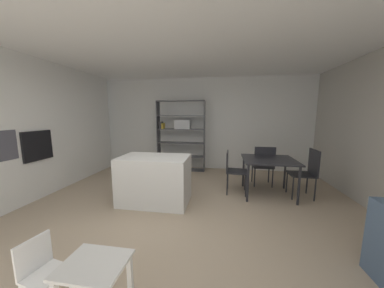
{
  "coord_description": "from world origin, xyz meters",
  "views": [
    {
      "loc": [
        0.81,
        -2.86,
        1.64
      ],
      "look_at": [
        0.15,
        1.22,
        1.03
      ],
      "focal_mm": 18.21,
      "sensor_mm": 36.0,
      "label": 1
    }
  ],
  "objects_px": {
    "child_table": "(95,274)",
    "kitchen_island": "(155,180)",
    "dining_table": "(269,163)",
    "dining_chair_far": "(264,163)",
    "open_bookshelf": "(181,133)",
    "built_in_oven": "(38,146)",
    "dining_chair_island_side": "(232,168)",
    "child_chair_left": "(42,270)",
    "dining_chair_window_side": "(307,169)"
  },
  "relations": [
    {
      "from": "kitchen_island",
      "to": "dining_chair_far",
      "type": "bearing_deg",
      "value": 28.78
    },
    {
      "from": "open_bookshelf",
      "to": "dining_chair_window_side",
      "type": "distance_m",
      "value": 3.34
    },
    {
      "from": "dining_table",
      "to": "dining_chair_far",
      "type": "xyz_separation_m",
      "value": [
        0.0,
        0.5,
        -0.13
      ]
    },
    {
      "from": "built_in_oven",
      "to": "dining_chair_island_side",
      "type": "bearing_deg",
      "value": 13.22
    },
    {
      "from": "child_table",
      "to": "kitchen_island",
      "type": "bearing_deg",
      "value": 96.86
    },
    {
      "from": "kitchen_island",
      "to": "child_table",
      "type": "xyz_separation_m",
      "value": [
        0.25,
        -2.11,
        -0.06
      ]
    },
    {
      "from": "built_in_oven",
      "to": "child_table",
      "type": "relative_size",
      "value": 1.18
    },
    {
      "from": "dining_table",
      "to": "dining_chair_window_side",
      "type": "distance_m",
      "value": 0.75
    },
    {
      "from": "dining_table",
      "to": "dining_chair_island_side",
      "type": "relative_size",
      "value": 1.15
    },
    {
      "from": "kitchen_island",
      "to": "dining_chair_island_side",
      "type": "xyz_separation_m",
      "value": [
        1.46,
        0.71,
        0.1
      ]
    },
    {
      "from": "open_bookshelf",
      "to": "child_chair_left",
      "type": "bearing_deg",
      "value": -93.56
    },
    {
      "from": "kitchen_island",
      "to": "dining_chair_far",
      "type": "relative_size",
      "value": 1.35
    },
    {
      "from": "built_in_oven",
      "to": "dining_chair_far",
      "type": "distance_m",
      "value": 4.71
    },
    {
      "from": "dining_chair_window_side",
      "to": "child_chair_left",
      "type": "bearing_deg",
      "value": -48.39
    },
    {
      "from": "built_in_oven",
      "to": "child_table",
      "type": "bearing_deg",
      "value": -37.33
    },
    {
      "from": "dining_chair_window_side",
      "to": "dining_chair_island_side",
      "type": "bearing_deg",
      "value": -90.01
    },
    {
      "from": "open_bookshelf",
      "to": "child_table",
      "type": "xyz_separation_m",
      "value": [
        0.24,
        -4.36,
        -0.75
      ]
    },
    {
      "from": "child_chair_left",
      "to": "dining_table",
      "type": "height_order",
      "value": "dining_table"
    },
    {
      "from": "child_table",
      "to": "dining_chair_island_side",
      "type": "distance_m",
      "value": 3.07
    },
    {
      "from": "kitchen_island",
      "to": "child_chair_left",
      "type": "relative_size",
      "value": 2.09
    },
    {
      "from": "open_bookshelf",
      "to": "child_chair_left",
      "type": "relative_size",
      "value": 3.4
    },
    {
      "from": "open_bookshelf",
      "to": "dining_table",
      "type": "relative_size",
      "value": 2.01
    },
    {
      "from": "dining_table",
      "to": "dining_chair_window_side",
      "type": "xyz_separation_m",
      "value": [
        0.74,
        -0.0,
        -0.11
      ]
    },
    {
      "from": "child_table",
      "to": "dining_chair_far",
      "type": "height_order",
      "value": "dining_chair_far"
    },
    {
      "from": "dining_table",
      "to": "dining_chair_window_side",
      "type": "relative_size",
      "value": 1.05
    },
    {
      "from": "built_in_oven",
      "to": "child_chair_left",
      "type": "height_order",
      "value": "built_in_oven"
    },
    {
      "from": "child_table",
      "to": "dining_table",
      "type": "bearing_deg",
      "value": 55.55
    },
    {
      "from": "open_bookshelf",
      "to": "dining_chair_island_side",
      "type": "bearing_deg",
      "value": -46.87
    },
    {
      "from": "child_chair_left",
      "to": "dining_table",
      "type": "distance_m",
      "value": 3.74
    },
    {
      "from": "child_chair_left",
      "to": "dining_chair_window_side",
      "type": "relative_size",
      "value": 0.62
    },
    {
      "from": "open_bookshelf",
      "to": "dining_chair_island_side",
      "type": "relative_size",
      "value": 2.32
    },
    {
      "from": "dining_chair_window_side",
      "to": "dining_chair_island_side",
      "type": "relative_size",
      "value": 1.1
    },
    {
      "from": "child_table",
      "to": "dining_table",
      "type": "distance_m",
      "value": 3.43
    },
    {
      "from": "dining_chair_window_side",
      "to": "built_in_oven",
      "type": "bearing_deg",
      "value": -80.26
    },
    {
      "from": "built_in_oven",
      "to": "dining_chair_island_side",
      "type": "distance_m",
      "value": 3.89
    },
    {
      "from": "dining_table",
      "to": "dining_chair_far",
      "type": "bearing_deg",
      "value": 89.76
    },
    {
      "from": "open_bookshelf",
      "to": "dining_chair_window_side",
      "type": "relative_size",
      "value": 2.11
    },
    {
      "from": "dining_chair_window_side",
      "to": "dining_chair_far",
      "type": "height_order",
      "value": "dining_chair_window_side"
    },
    {
      "from": "child_table",
      "to": "dining_chair_window_side",
      "type": "bearing_deg",
      "value": 46.5
    },
    {
      "from": "open_bookshelf",
      "to": "dining_table",
      "type": "xyz_separation_m",
      "value": [
        2.17,
        -1.55,
        -0.45
      ]
    },
    {
      "from": "child_table",
      "to": "dining_chair_island_side",
      "type": "relative_size",
      "value": 0.57
    },
    {
      "from": "dining_table",
      "to": "dining_chair_island_side",
      "type": "distance_m",
      "value": 0.74
    },
    {
      "from": "child_chair_left",
      "to": "kitchen_island",
      "type": "bearing_deg",
      "value": 3.04
    },
    {
      "from": "kitchen_island",
      "to": "dining_chair_window_side",
      "type": "relative_size",
      "value": 1.3
    },
    {
      "from": "open_bookshelf",
      "to": "dining_chair_far",
      "type": "height_order",
      "value": "open_bookshelf"
    },
    {
      "from": "child_table",
      "to": "open_bookshelf",
      "type": "bearing_deg",
      "value": 93.14
    },
    {
      "from": "built_in_oven",
      "to": "child_table",
      "type": "xyz_separation_m",
      "value": [
        2.54,
        -1.94,
        -0.68
      ]
    },
    {
      "from": "built_in_oven",
      "to": "dining_table",
      "type": "relative_size",
      "value": 0.59
    },
    {
      "from": "kitchen_island",
      "to": "dining_chair_window_side",
      "type": "xyz_separation_m",
      "value": [
        2.93,
        0.7,
        0.13
      ]
    },
    {
      "from": "open_bookshelf",
      "to": "built_in_oven",
      "type": "bearing_deg",
      "value": -133.52
    }
  ]
}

